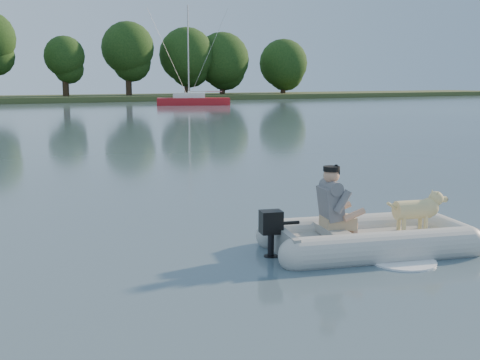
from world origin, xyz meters
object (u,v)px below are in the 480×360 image
man (332,201)px  sailboat (193,101)px  dog (413,213)px  dinghy (376,211)px

man → sailboat: bearing=82.7°
dog → sailboat: bearing=84.1°
sailboat → dog: bearing=-88.0°
dinghy → dog: bearing=4.6°
dog → man: bearing=-180.0°
dinghy → sailboat: bearing=83.4°
dinghy → sailboat: (18.73, 45.97, -0.13)m
man → sailboat: size_ratio=0.11×
dinghy → man: size_ratio=4.49×
man → dog: man is taller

